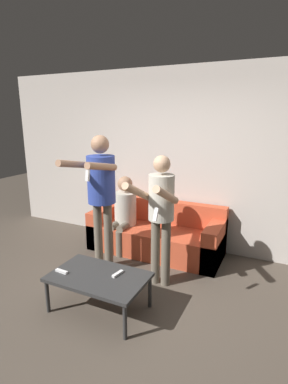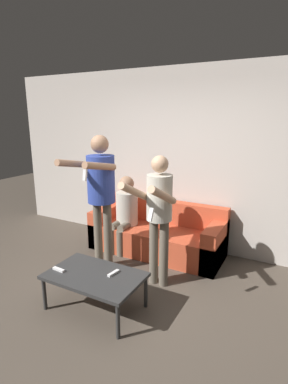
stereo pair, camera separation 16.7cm
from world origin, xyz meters
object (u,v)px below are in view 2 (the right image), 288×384
person_standing_left (100,187)px  person_standing_right (158,208)px  couch (157,235)px  remote_near (59,269)px  person_seated (125,210)px  remote_far (114,273)px  coffee_table (95,277)px

person_standing_left → person_standing_right: (0.82, -0.01, -0.16)m
person_standing_right → couch: bearing=115.9°
person_standing_right → remote_near: 1.27m
person_seated → remote_far: 1.52m
couch → person_seated: 0.61m
coffee_table → remote_far: 0.20m
coffee_table → remote_near: 0.41m
person_seated → remote_near: size_ratio=7.43×
coffee_table → remote_far: bearing=28.8°
person_standing_right → person_seated: size_ratio=1.40×
person_seated → coffee_table: size_ratio=1.13×
remote_far → remote_near: bearing=-159.1°
person_seated → couch: bearing=15.1°
remote_near → remote_far: bearing=20.9°
person_standing_right → coffee_table: bearing=-117.6°
person_standing_left → person_seated: (-0.07, 0.70, -0.52)m
person_standing_left → person_standing_right: bearing=-0.6°
couch → coffee_table: bearing=-89.0°
couch → person_standing_left: size_ratio=1.11×
remote_near → person_standing_right: bearing=47.9°
person_standing_left → remote_near: 1.12m
remote_far → couch: bearing=97.7°
couch → coffee_table: (0.03, -1.57, 0.10)m
person_seated → person_standing_right: bearing=-38.6°
person_standing_right → remote_near: (-0.77, -0.85, -0.56)m
person_seated → remote_near: person_seated is taller
couch → remote_near: size_ratio=12.97×
coffee_table → person_standing_right: bearing=62.4°
person_standing_left → person_seated: size_ratio=1.57×
remote_near → coffee_table: bearing=17.1°
couch → person_seated: (-0.48, -0.13, 0.36)m
remote_far → person_seated: bearing=116.9°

